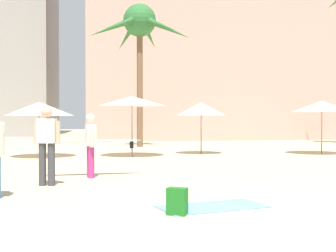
{
  "coord_description": "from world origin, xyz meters",
  "views": [
    {
      "loc": [
        -2.19,
        -5.99,
        1.47
      ],
      "look_at": [
        -0.75,
        4.04,
        1.31
      ],
      "focal_mm": 48.29,
      "sensor_mm": 36.0,
      "label": 1
    }
  ],
  "objects_px": {
    "cafe_umbrella_4": "(322,106)",
    "cafe_umbrella_6": "(39,109)",
    "cafe_umbrella_2": "(201,109)",
    "person_mid_center": "(47,142)",
    "person_mid_right": "(91,142)",
    "cafe_umbrella_3": "(132,101)",
    "palm_tree_center": "(140,28)",
    "beach_towel": "(213,207)",
    "backpack": "(177,202)"
  },
  "relations": [
    {
      "from": "cafe_umbrella_6",
      "to": "person_mid_right",
      "type": "height_order",
      "value": "cafe_umbrella_6"
    },
    {
      "from": "cafe_umbrella_2",
      "to": "cafe_umbrella_3",
      "type": "height_order",
      "value": "cafe_umbrella_3"
    },
    {
      "from": "cafe_umbrella_2",
      "to": "beach_towel",
      "type": "distance_m",
      "value": 11.7
    },
    {
      "from": "cafe_umbrella_4",
      "to": "person_mid_right",
      "type": "bearing_deg",
      "value": -146.45
    },
    {
      "from": "beach_towel",
      "to": "backpack",
      "type": "bearing_deg",
      "value": -142.73
    },
    {
      "from": "beach_towel",
      "to": "backpack",
      "type": "xyz_separation_m",
      "value": [
        -0.69,
        -0.52,
        0.19
      ]
    },
    {
      "from": "backpack",
      "to": "person_mid_right",
      "type": "distance_m",
      "value": 5.04
    },
    {
      "from": "person_mid_center",
      "to": "person_mid_right",
      "type": "bearing_deg",
      "value": -22.45
    },
    {
      "from": "cafe_umbrella_6",
      "to": "cafe_umbrella_2",
      "type": "bearing_deg",
      "value": 6.55
    },
    {
      "from": "cafe_umbrella_4",
      "to": "backpack",
      "type": "distance_m",
      "value": 13.69
    },
    {
      "from": "cafe_umbrella_2",
      "to": "cafe_umbrella_4",
      "type": "bearing_deg",
      "value": -9.49
    },
    {
      "from": "cafe_umbrella_6",
      "to": "backpack",
      "type": "bearing_deg",
      "value": -72.25
    },
    {
      "from": "cafe_umbrella_3",
      "to": "person_mid_right",
      "type": "relative_size",
      "value": 0.99
    },
    {
      "from": "cafe_umbrella_4",
      "to": "cafe_umbrella_6",
      "type": "distance_m",
      "value": 11.5
    },
    {
      "from": "cafe_umbrella_4",
      "to": "person_mid_center",
      "type": "xyz_separation_m",
      "value": [
        -10.3,
        -7.6,
        -1.05
      ]
    },
    {
      "from": "cafe_umbrella_6",
      "to": "backpack",
      "type": "xyz_separation_m",
      "value": [
        3.55,
        -11.09,
        -1.66
      ]
    },
    {
      "from": "backpack",
      "to": "person_mid_right",
      "type": "bearing_deg",
      "value": 46.25
    },
    {
      "from": "cafe_umbrella_6",
      "to": "beach_towel",
      "type": "distance_m",
      "value": 11.53
    },
    {
      "from": "palm_tree_center",
      "to": "person_mid_center",
      "type": "distance_m",
      "value": 15.01
    },
    {
      "from": "cafe_umbrella_3",
      "to": "person_mid_center",
      "type": "relative_size",
      "value": 1.52
    },
    {
      "from": "palm_tree_center",
      "to": "cafe_umbrella_6",
      "type": "distance_m",
      "value": 8.62
    },
    {
      "from": "backpack",
      "to": "person_mid_right",
      "type": "xyz_separation_m",
      "value": [
        -1.44,
        4.78,
        0.68
      ]
    },
    {
      "from": "cafe_umbrella_3",
      "to": "cafe_umbrella_4",
      "type": "distance_m",
      "value": 7.95
    },
    {
      "from": "beach_towel",
      "to": "person_mid_right",
      "type": "bearing_deg",
      "value": 116.48
    },
    {
      "from": "palm_tree_center",
      "to": "person_mid_right",
      "type": "distance_m",
      "value": 13.62
    },
    {
      "from": "cafe_umbrella_4",
      "to": "palm_tree_center",
      "type": "bearing_deg",
      "value": 139.6
    },
    {
      "from": "cafe_umbrella_3",
      "to": "person_mid_right",
      "type": "distance_m",
      "value": 6.42
    },
    {
      "from": "cafe_umbrella_2",
      "to": "person_mid_center",
      "type": "relative_size",
      "value": 1.25
    },
    {
      "from": "cafe_umbrella_4",
      "to": "cafe_umbrella_3",
      "type": "bearing_deg",
      "value": -179.3
    },
    {
      "from": "beach_towel",
      "to": "person_mid_right",
      "type": "distance_m",
      "value": 4.84
    },
    {
      "from": "person_mid_right",
      "to": "cafe_umbrella_2",
      "type": "bearing_deg",
      "value": -132.6
    },
    {
      "from": "beach_towel",
      "to": "cafe_umbrella_4",
      "type": "bearing_deg",
      "value": 55.29
    },
    {
      "from": "cafe_umbrella_2",
      "to": "beach_towel",
      "type": "relative_size",
      "value": 1.21
    },
    {
      "from": "person_mid_center",
      "to": "cafe_umbrella_4",
      "type": "bearing_deg",
      "value": -42.41
    },
    {
      "from": "cafe_umbrella_4",
      "to": "beach_towel",
      "type": "bearing_deg",
      "value": -124.71
    },
    {
      "from": "palm_tree_center",
      "to": "beach_towel",
      "type": "xyz_separation_m",
      "value": [
        -0.11,
        -16.57,
        -6.27
      ]
    },
    {
      "from": "cafe_umbrella_2",
      "to": "person_mid_center",
      "type": "distance_m",
      "value": 10.01
    },
    {
      "from": "cafe_umbrella_2",
      "to": "cafe_umbrella_6",
      "type": "height_order",
      "value": "cafe_umbrella_2"
    },
    {
      "from": "cafe_umbrella_4",
      "to": "cafe_umbrella_6",
      "type": "xyz_separation_m",
      "value": [
        -11.5,
        0.08,
        -0.14
      ]
    },
    {
      "from": "cafe_umbrella_3",
      "to": "person_mid_right",
      "type": "bearing_deg",
      "value": -103.18
    },
    {
      "from": "cafe_umbrella_6",
      "to": "backpack",
      "type": "height_order",
      "value": "cafe_umbrella_6"
    },
    {
      "from": "cafe_umbrella_4",
      "to": "person_mid_center",
      "type": "distance_m",
      "value": 12.84
    },
    {
      "from": "backpack",
      "to": "cafe_umbrella_6",
      "type": "bearing_deg",
      "value": 47.28
    },
    {
      "from": "palm_tree_center",
      "to": "cafe_umbrella_4",
      "type": "relative_size",
      "value": 3.03
    },
    {
      "from": "cafe_umbrella_4",
      "to": "person_mid_right",
      "type": "xyz_separation_m",
      "value": [
        -9.38,
        -6.22,
        -1.12
      ]
    },
    {
      "from": "beach_towel",
      "to": "cafe_umbrella_3",
      "type": "bearing_deg",
      "value": 93.78
    },
    {
      "from": "person_mid_right",
      "to": "backpack",
      "type": "bearing_deg",
      "value": 96.1
    },
    {
      "from": "cafe_umbrella_2",
      "to": "beach_towel",
      "type": "xyz_separation_m",
      "value": [
        -2.28,
        -11.31,
        -1.89
      ]
    },
    {
      "from": "person_mid_right",
      "to": "cafe_umbrella_4",
      "type": "bearing_deg",
      "value": -157.07
    },
    {
      "from": "cafe_umbrella_3",
      "to": "cafe_umbrella_6",
      "type": "height_order",
      "value": "cafe_umbrella_3"
    }
  ]
}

